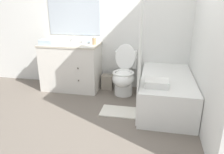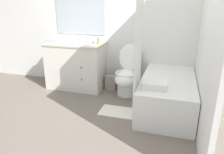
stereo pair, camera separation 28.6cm
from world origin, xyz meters
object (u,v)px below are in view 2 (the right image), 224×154
Objects in this scene: toilet at (127,76)px; wastebasket at (111,82)px; vanity_cabinet at (76,65)px; bath_towel_folded at (155,85)px; hand_towel_folded at (52,41)px; soap_dispenser at (98,41)px; bathtub at (167,94)px; tissue_box at (92,40)px; sink_faucet at (79,39)px; bath_mat at (118,112)px.

wastebasket is (-0.34, 0.16, -0.21)m from toilet.
vanity_cabinet is 1.21× the size of toilet.
hand_towel_folded is at bearing 159.51° from bath_towel_folded.
vanity_cabinet is at bearing -172.08° from wastebasket.
bathtub is at bearing -20.63° from soap_dispenser.
soap_dispenser is (0.18, -0.14, 0.02)m from tissue_box.
soap_dispenser reaches higher than bathtub.
toilet is 3.18× the size of wastebasket.
hand_towel_folded is at bearing -166.17° from wastebasket.
vanity_cabinet is 1.01m from toilet.
bath_towel_folded is at bearing -34.61° from sink_faucet.
hand_towel_folded is at bearing 172.10° from bathtub.
tissue_box is at bearing 140.89° from bath_towel_folded.
wastebasket is at bearing 132.54° from bath_towel_folded.
tissue_box is (0.26, 0.17, 0.46)m from vanity_cabinet.
hand_towel_folded is at bearing -166.93° from soap_dispenser.
hand_towel_folded is (-1.37, -0.09, 0.55)m from toilet.
tissue_box reaches higher than hand_towel_folded.
toilet is at bearing -14.84° from sink_faucet.
tissue_box reaches higher than bath_towel_folded.
wastebasket is 0.95m from bath_mat.
vanity_cabinet is at bearing -90.00° from sink_faucet.
toilet is (1.00, -0.07, -0.09)m from vanity_cabinet.
hand_towel_folded is (-0.37, -0.35, 0.01)m from sink_faucet.
wastebasket is 1.14× the size of hand_towel_folded.
bathtub is at bearing -27.83° from toilet.
bath_towel_folded is at bearing -47.46° from wastebasket.
vanity_cabinet is 1.36m from bath_mat.
tissue_box reaches higher than wastebasket.
wastebasket is at bearing 16.64° from soap_dispenser.
soap_dispenser is at bearing -163.36° from wastebasket.
vanity_cabinet is at bearing 165.28° from bathtub.
soap_dispenser is 0.46× the size of bath_towel_folded.
vanity_cabinet reaches higher than bath_mat.
bath_towel_folded is at bearing -39.11° from tissue_box.
bathtub is 10.05× the size of tissue_box.
vanity_cabinet is 1.78m from bathtub.
toilet reaches higher than bath_mat.
soap_dispenser is at bearing 140.71° from bath_towel_folded.
sink_faucet is at bearing 43.87° from hand_towel_folded.
bath_mat is at bearing -50.76° from tissue_box.
wastebasket is 1.31m from hand_towel_folded.
tissue_box is (-1.45, 0.62, 0.64)m from bathtub.
bathtub is 2.20m from hand_towel_folded.
tissue_box is 0.27× the size of bath_mat.
sink_faucet is at bearing 90.00° from vanity_cabinet.
toilet reaches higher than bath_towel_folded.
vanity_cabinet is 3.41× the size of bath_towel_folded.
wastebasket is 0.86m from tissue_box.
bath_towel_folded is (1.56, -0.88, 0.11)m from vanity_cabinet.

